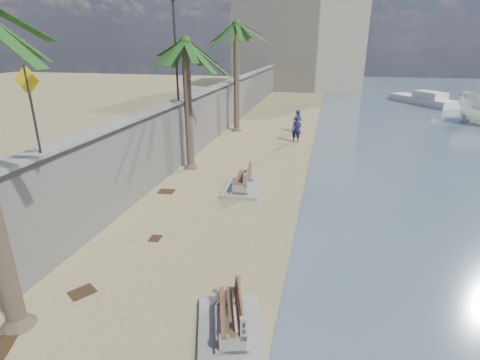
{
  "coord_description": "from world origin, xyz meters",
  "views": [
    {
      "loc": [
        2.83,
        -7.12,
        6.55
      ],
      "look_at": [
        -0.5,
        7.0,
        1.2
      ],
      "focal_mm": 28.0,
      "sensor_mm": 36.0,
      "label": 1
    }
  ],
  "objects_px": {
    "palm_back": "(236,26)",
    "person_b": "(297,120)",
    "bench_near": "(231,316)",
    "bench_far": "(243,181)",
    "palm_mid": "(185,43)",
    "yacht_far": "(422,101)",
    "person_a": "(297,128)"
  },
  "relations": [
    {
      "from": "palm_back",
      "to": "person_b",
      "type": "bearing_deg",
      "value": 8.01
    },
    {
      "from": "palm_mid",
      "to": "bench_far",
      "type": "bearing_deg",
      "value": -35.58
    },
    {
      "from": "bench_near",
      "to": "bench_far",
      "type": "distance_m",
      "value": 9.2
    },
    {
      "from": "bench_far",
      "to": "palm_mid",
      "type": "height_order",
      "value": "palm_mid"
    },
    {
      "from": "bench_near",
      "to": "palm_mid",
      "type": "distance_m",
      "value": 14.08
    },
    {
      "from": "yacht_far",
      "to": "person_a",
      "type": "bearing_deg",
      "value": 117.53
    },
    {
      "from": "palm_mid",
      "to": "person_a",
      "type": "relative_size",
      "value": 3.62
    },
    {
      "from": "bench_far",
      "to": "palm_back",
      "type": "xyz_separation_m",
      "value": [
        -3.26,
        12.16,
        7.23
      ]
    },
    {
      "from": "palm_mid",
      "to": "person_b",
      "type": "relative_size",
      "value": 3.9
    },
    {
      "from": "person_a",
      "to": "yacht_far",
      "type": "height_order",
      "value": "person_a"
    },
    {
      "from": "bench_far",
      "to": "person_b",
      "type": "relative_size",
      "value": 1.35
    },
    {
      "from": "bench_far",
      "to": "palm_mid",
      "type": "relative_size",
      "value": 0.35
    },
    {
      "from": "bench_far",
      "to": "palm_mid",
      "type": "distance_m",
      "value": 7.44
    },
    {
      "from": "bench_near",
      "to": "palm_mid",
      "type": "height_order",
      "value": "palm_mid"
    },
    {
      "from": "bench_far",
      "to": "person_b",
      "type": "bearing_deg",
      "value": 83.81
    },
    {
      "from": "person_a",
      "to": "person_b",
      "type": "relative_size",
      "value": 1.08
    },
    {
      "from": "person_a",
      "to": "yacht_far",
      "type": "xyz_separation_m",
      "value": [
        12.21,
        20.49,
        -0.68
      ]
    },
    {
      "from": "palm_mid",
      "to": "palm_back",
      "type": "relative_size",
      "value": 0.86
    },
    {
      "from": "palm_mid",
      "to": "person_a",
      "type": "height_order",
      "value": "palm_mid"
    },
    {
      "from": "bench_far",
      "to": "person_a",
      "type": "relative_size",
      "value": 1.25
    },
    {
      "from": "palm_back",
      "to": "person_a",
      "type": "bearing_deg",
      "value": -27.6
    },
    {
      "from": "bench_near",
      "to": "palm_mid",
      "type": "bearing_deg",
      "value": 114.62
    },
    {
      "from": "palm_back",
      "to": "person_b",
      "type": "height_order",
      "value": "palm_back"
    },
    {
      "from": "palm_back",
      "to": "person_a",
      "type": "distance_m",
      "value": 8.63
    },
    {
      "from": "bench_far",
      "to": "palm_back",
      "type": "relative_size",
      "value": 0.3
    },
    {
      "from": "person_a",
      "to": "bench_near",
      "type": "bearing_deg",
      "value": -80.73
    },
    {
      "from": "person_a",
      "to": "palm_mid",
      "type": "bearing_deg",
      "value": -117.06
    },
    {
      "from": "bench_far",
      "to": "palm_mid",
      "type": "xyz_separation_m",
      "value": [
        -3.51,
        2.51,
        6.06
      ]
    },
    {
      "from": "palm_mid",
      "to": "palm_back",
      "type": "distance_m",
      "value": 9.72
    },
    {
      "from": "bench_near",
      "to": "palm_back",
      "type": "height_order",
      "value": "palm_back"
    },
    {
      "from": "person_b",
      "to": "yacht_far",
      "type": "distance_m",
      "value": 21.3
    },
    {
      "from": "person_b",
      "to": "yacht_far",
      "type": "xyz_separation_m",
      "value": [
        12.44,
        17.28,
        -0.61
      ]
    }
  ]
}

